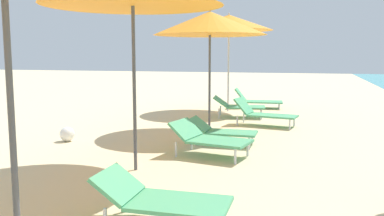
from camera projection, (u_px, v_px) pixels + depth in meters
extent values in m
cylinder|color=#4C4C51|center=(12.00, 130.00, 3.04)|extent=(0.05, 0.05, 2.25)
cube|color=#4CA572|center=(180.00, 204.00, 3.99)|extent=(0.98, 0.63, 0.04)
cube|color=#4CA572|center=(118.00, 184.00, 4.14)|extent=(0.37, 0.61, 0.27)
cylinder|color=silver|center=(223.00, 211.00, 4.15)|extent=(0.04, 0.04, 0.22)
cylinder|color=silver|center=(127.00, 201.00, 4.42)|extent=(0.04, 0.04, 0.22)
cylinder|color=#4C4C51|center=(134.00, 90.00, 5.89)|extent=(0.05, 0.05, 2.36)
cube|color=#4CA572|center=(220.00, 141.00, 6.73)|extent=(1.07, 0.84, 0.04)
cube|color=#4CA572|center=(186.00, 129.00, 7.00)|extent=(0.46, 0.73, 0.30)
cylinder|color=silver|center=(248.00, 149.00, 6.83)|extent=(0.04, 0.04, 0.25)
cylinder|color=silver|center=(235.00, 156.00, 6.33)|extent=(0.04, 0.04, 0.25)
cylinder|color=silver|center=(192.00, 143.00, 7.30)|extent=(0.04, 0.04, 0.25)
cylinder|color=silver|center=(176.00, 149.00, 6.79)|extent=(0.04, 0.04, 0.25)
cylinder|color=#4C4C51|center=(210.00, 84.00, 8.97)|extent=(0.05, 0.05, 2.10)
cone|color=orange|center=(210.00, 23.00, 8.80)|extent=(2.44, 2.44, 0.50)
sphere|color=#4C4C51|center=(210.00, 10.00, 8.77)|extent=(0.06, 0.06, 0.06)
cube|color=#4CA572|center=(273.00, 116.00, 9.68)|extent=(1.20, 0.75, 0.04)
cube|color=#4CA572|center=(244.00, 106.00, 9.97)|extent=(0.44, 0.62, 0.38)
cylinder|color=silver|center=(294.00, 121.00, 9.70)|extent=(0.04, 0.04, 0.23)
cylinder|color=silver|center=(290.00, 124.00, 9.29)|extent=(0.04, 0.04, 0.23)
cylinder|color=silver|center=(244.00, 118.00, 10.25)|extent=(0.04, 0.04, 0.23)
cylinder|color=silver|center=(237.00, 121.00, 9.84)|extent=(0.04, 0.04, 0.23)
cube|color=#4CA572|center=(232.00, 133.00, 7.67)|extent=(0.92, 0.56, 0.04)
cube|color=#4CA572|center=(200.00, 124.00, 7.82)|extent=(0.35, 0.56, 0.26)
cylinder|color=silver|center=(252.00, 138.00, 7.81)|extent=(0.04, 0.04, 0.21)
cylinder|color=silver|center=(249.00, 143.00, 7.38)|extent=(0.04, 0.04, 0.21)
cylinder|color=silver|center=(202.00, 135.00, 8.07)|extent=(0.04, 0.04, 0.21)
cylinder|color=silver|center=(196.00, 140.00, 7.64)|extent=(0.04, 0.04, 0.21)
cylinder|color=silver|center=(228.00, 71.00, 12.23)|extent=(0.05, 0.05, 2.39)
cone|color=orange|center=(229.00, 23.00, 12.05)|extent=(2.58, 2.58, 0.45)
sphere|color=silver|center=(229.00, 14.00, 12.02)|extent=(0.06, 0.06, 0.06)
cube|color=#4CA572|center=(264.00, 102.00, 13.02)|extent=(1.22, 0.79, 0.04)
cube|color=#4CA572|center=(240.00, 95.00, 13.13)|extent=(0.41, 0.71, 0.42)
cylinder|color=silver|center=(279.00, 105.00, 13.23)|extent=(0.04, 0.04, 0.18)
cylinder|color=silver|center=(279.00, 107.00, 12.66)|extent=(0.04, 0.04, 0.18)
cylinder|color=silver|center=(238.00, 104.00, 13.47)|extent=(0.04, 0.04, 0.18)
cylinder|color=silver|center=(237.00, 106.00, 12.90)|extent=(0.04, 0.04, 0.18)
cube|color=#4CA572|center=(246.00, 107.00, 11.06)|extent=(1.09, 0.79, 0.04)
cube|color=#4CA572|center=(221.00, 101.00, 11.13)|extent=(0.47, 0.70, 0.28)
cylinder|color=silver|center=(261.00, 112.00, 11.29)|extent=(0.04, 0.04, 0.27)
cylinder|color=silver|center=(261.00, 114.00, 10.75)|extent=(0.04, 0.04, 0.27)
cylinder|color=silver|center=(220.00, 111.00, 11.45)|extent=(0.04, 0.04, 0.27)
cylinder|color=silver|center=(219.00, 114.00, 10.90)|extent=(0.04, 0.04, 0.27)
sphere|color=white|center=(67.00, 134.00, 8.02)|extent=(0.29, 0.29, 0.29)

